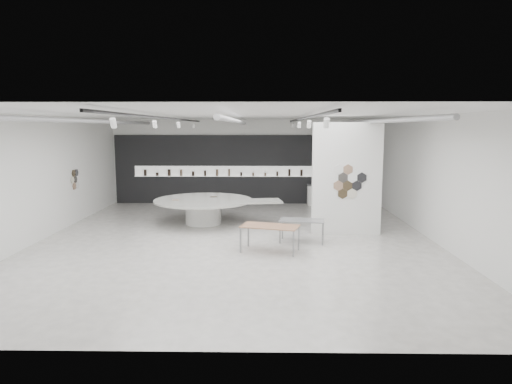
{
  "coord_description": "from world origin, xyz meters",
  "views": [
    {
      "loc": [
        0.83,
        -13.61,
        3.44
      ],
      "look_at": [
        0.58,
        1.2,
        1.33
      ],
      "focal_mm": 32.0,
      "sensor_mm": 36.0,
      "label": 1
    }
  ],
  "objects_px": {
    "display_island": "(205,208)",
    "kitchen_counter": "(325,195)",
    "partition_column": "(347,179)",
    "sample_table_wood": "(270,228)",
    "sample_table_stone": "(302,222)"
  },
  "relations": [
    {
      "from": "sample_table_wood",
      "to": "kitchen_counter",
      "type": "xyz_separation_m",
      "value": [
        2.57,
        7.77,
        -0.23
      ]
    },
    {
      "from": "sample_table_wood",
      "to": "kitchen_counter",
      "type": "height_order",
      "value": "kitchen_counter"
    },
    {
      "from": "sample_table_wood",
      "to": "sample_table_stone",
      "type": "relative_size",
      "value": 1.22
    },
    {
      "from": "display_island",
      "to": "partition_column",
      "type": "bearing_deg",
      "value": -25.48
    },
    {
      "from": "partition_column",
      "to": "display_island",
      "type": "distance_m",
      "value": 5.11
    },
    {
      "from": "partition_column",
      "to": "sample_table_stone",
      "type": "height_order",
      "value": "partition_column"
    },
    {
      "from": "display_island",
      "to": "kitchen_counter",
      "type": "bearing_deg",
      "value": 31.69
    },
    {
      "from": "kitchen_counter",
      "to": "partition_column",
      "type": "bearing_deg",
      "value": -90.34
    },
    {
      "from": "sample_table_wood",
      "to": "kitchen_counter",
      "type": "bearing_deg",
      "value": 71.71
    },
    {
      "from": "sample_table_wood",
      "to": "display_island",
      "type": "bearing_deg",
      "value": 121.82
    },
    {
      "from": "partition_column",
      "to": "sample_table_stone",
      "type": "xyz_separation_m",
      "value": [
        -1.51,
        -1.14,
        -1.17
      ]
    },
    {
      "from": "display_island",
      "to": "sample_table_stone",
      "type": "relative_size",
      "value": 3.41
    },
    {
      "from": "sample_table_wood",
      "to": "partition_column",
      "type": "bearing_deg",
      "value": 41.74
    },
    {
      "from": "partition_column",
      "to": "kitchen_counter",
      "type": "relative_size",
      "value": 2.25
    },
    {
      "from": "partition_column",
      "to": "sample_table_wood",
      "type": "relative_size",
      "value": 2.09
    }
  ]
}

